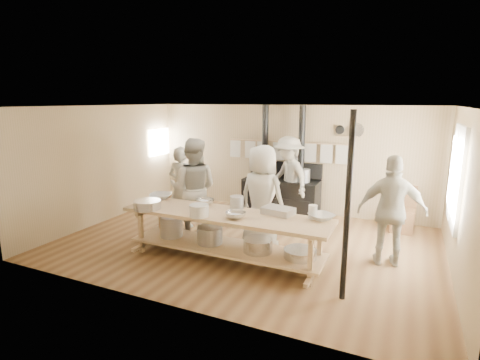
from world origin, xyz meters
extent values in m
plane|color=brown|center=(0.00, 0.00, 0.00)|extent=(7.00, 7.00, 0.00)
plane|color=tan|center=(0.00, 2.50, 1.30)|extent=(7.00, 0.00, 7.00)
plane|color=tan|center=(0.00, -2.50, 1.30)|extent=(7.00, 0.00, 7.00)
plane|color=tan|center=(-3.50, 0.00, 1.30)|extent=(0.00, 5.00, 5.00)
plane|color=tan|center=(3.50, 0.00, 1.30)|extent=(0.00, 5.00, 5.00)
plane|color=beige|center=(0.00, 0.00, 2.60)|extent=(7.00, 7.00, 0.00)
cube|color=beige|center=(3.47, 0.60, 1.50)|extent=(0.06, 1.35, 1.65)
plane|color=white|center=(3.43, 0.60, 1.50)|extent=(0.00, 1.50, 1.50)
cube|color=beige|center=(3.42, 0.60, 1.50)|extent=(0.02, 0.03, 1.50)
plane|color=white|center=(-3.45, 2.00, 1.60)|extent=(0.00, 0.90, 0.90)
cube|color=black|center=(0.00, 2.10, 0.42)|extent=(1.80, 0.70, 0.85)
cube|color=black|center=(0.00, 2.10, 0.05)|extent=(1.90, 0.75, 0.10)
cube|color=black|center=(0.00, 2.40, 1.05)|extent=(1.80, 0.12, 0.35)
cylinder|color=black|center=(-0.45, 2.15, 1.73)|extent=(0.15, 0.15, 1.75)
cylinder|color=black|center=(0.45, 2.15, 1.73)|extent=(0.15, 0.15, 1.75)
cylinder|color=#B2B2B7|center=(-0.55, 2.10, 1.02)|extent=(0.36, 0.36, 0.34)
cylinder|color=gray|center=(0.55, 2.05, 1.00)|extent=(0.30, 0.30, 0.30)
cylinder|color=tan|center=(0.00, 2.40, 1.72)|extent=(3.00, 0.04, 0.04)
cube|color=beige|center=(-1.35, 2.40, 1.50)|extent=(0.28, 0.01, 0.46)
cube|color=beige|center=(-0.96, 2.40, 1.50)|extent=(0.28, 0.01, 0.46)
cube|color=beige|center=(-0.58, 2.40, 1.50)|extent=(0.28, 0.01, 0.46)
cube|color=beige|center=(-0.19, 2.40, 1.50)|extent=(0.28, 0.01, 0.46)
cube|color=beige|center=(0.19, 2.40, 1.50)|extent=(0.28, 0.01, 0.46)
cube|color=beige|center=(0.58, 2.40, 1.50)|extent=(0.28, 0.01, 0.46)
cube|color=beige|center=(0.96, 2.40, 1.50)|extent=(0.28, 0.01, 0.46)
cube|color=beige|center=(1.35, 2.40, 1.50)|extent=(0.28, 0.01, 0.46)
cube|color=tan|center=(1.40, 2.42, 1.90)|extent=(0.50, 0.14, 0.03)
cylinder|color=black|center=(1.25, 2.44, 2.05)|extent=(0.20, 0.04, 0.20)
cylinder|color=silver|center=(1.62, 2.44, 2.05)|extent=(0.32, 0.03, 0.32)
cube|color=tan|center=(0.00, -0.90, 0.82)|extent=(3.60, 0.90, 0.06)
cube|color=tan|center=(0.00, -0.90, 0.25)|extent=(3.40, 0.80, 0.04)
cube|color=tan|center=(0.00, -0.90, 0.20)|extent=(3.30, 0.06, 0.06)
cube|color=tan|center=(-1.55, -1.20, 0.42)|extent=(0.07, 0.07, 0.85)
cube|color=tan|center=(-1.55, -0.60, 0.42)|extent=(0.07, 0.07, 0.85)
cube|color=tan|center=(1.55, -1.20, 0.42)|extent=(0.07, 0.07, 0.85)
cube|color=tan|center=(1.55, -0.60, 0.42)|extent=(0.07, 0.07, 0.85)
cylinder|color=#B2B2B7|center=(-1.10, -0.90, 0.46)|extent=(0.40, 0.40, 0.38)
cylinder|color=gray|center=(-0.30, -0.90, 0.42)|extent=(0.44, 0.44, 0.30)
cylinder|color=silver|center=(0.60, -0.90, 0.38)|extent=(0.48, 0.48, 0.22)
cylinder|color=silver|center=(1.30, -0.90, 0.34)|extent=(0.52, 0.52, 0.14)
cylinder|color=black|center=(2.05, -1.35, 1.30)|extent=(0.08, 0.08, 2.60)
imported|color=#BAB8A5|center=(-1.66, 0.33, 0.88)|extent=(0.65, 0.43, 1.76)
imported|color=#BAB8A5|center=(-1.09, -0.12, 1.00)|extent=(1.15, 1.00, 2.00)
imported|color=#BAB8A5|center=(0.34, -0.06, 0.96)|extent=(1.05, 0.79, 1.93)
imported|color=#BAB8A5|center=(2.55, 0.10, 0.93)|extent=(1.15, 0.63, 1.86)
imported|color=#BAB8A5|center=(0.22, 1.95, 0.95)|extent=(1.41, 1.29, 1.90)
cube|color=brown|center=(2.73, 1.95, 0.24)|extent=(0.48, 0.48, 0.49)
cube|color=brown|center=(2.74, 2.15, 0.70)|extent=(0.46, 0.07, 0.54)
imported|color=white|center=(-1.55, -0.57, 0.90)|extent=(0.53, 0.53, 0.10)
imported|color=silver|center=(-0.57, -0.57, 0.90)|extent=(0.44, 0.44, 0.10)
imported|color=white|center=(1.55, -0.57, 0.90)|extent=(0.54, 0.54, 0.09)
imported|color=silver|center=(0.28, -1.06, 0.90)|extent=(0.34, 0.34, 0.10)
cube|color=#B2B2B7|center=(0.83, -0.57, 0.91)|extent=(0.56, 0.43, 0.11)
cylinder|color=silver|center=(-1.35, -1.23, 0.93)|extent=(0.58, 0.58, 0.15)
cylinder|color=gray|center=(0.07, -0.57, 0.96)|extent=(0.26, 0.26, 0.22)
cylinder|color=white|center=(-0.31, -1.23, 0.95)|extent=(0.35, 0.35, 0.20)
cylinder|color=white|center=(1.41, -0.57, 0.96)|extent=(0.17, 0.17, 0.22)
camera|label=1|loc=(2.73, -6.28, 2.71)|focal=28.00mm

